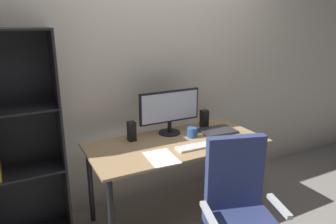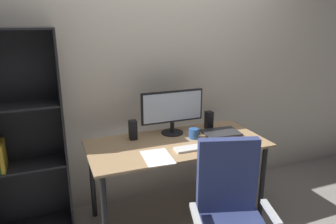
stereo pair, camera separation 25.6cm
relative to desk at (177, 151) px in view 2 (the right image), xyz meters
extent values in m
plane|color=gray|center=(0.00, 0.00, -0.65)|extent=(12.00, 12.00, 0.00)
cube|color=beige|center=(0.00, 0.53, 0.65)|extent=(6.40, 0.10, 2.60)
cube|color=tan|center=(0.00, 0.00, 0.08)|extent=(1.51, 0.71, 0.02)
cylinder|color=black|center=(-0.69, -0.30, -0.29)|extent=(0.04, 0.04, 0.72)
cylinder|color=black|center=(0.69, -0.30, -0.29)|extent=(0.04, 0.04, 0.72)
cylinder|color=black|center=(-0.69, 0.30, -0.29)|extent=(0.04, 0.04, 0.72)
cylinder|color=black|center=(0.69, 0.30, -0.29)|extent=(0.04, 0.04, 0.72)
cylinder|color=black|center=(0.04, 0.22, 0.09)|extent=(0.20, 0.20, 0.01)
cylinder|color=black|center=(0.04, 0.22, 0.15)|extent=(0.04, 0.04, 0.10)
cube|color=black|center=(0.04, 0.22, 0.34)|extent=(0.58, 0.03, 0.29)
cube|color=silver|center=(0.04, 0.20, 0.34)|extent=(0.55, 0.01, 0.26)
cube|color=silver|center=(0.06, -0.18, 0.10)|extent=(0.29, 0.12, 0.02)
cube|color=black|center=(0.29, -0.20, 0.10)|extent=(0.08, 0.11, 0.03)
cylinder|color=#285193|center=(0.17, 0.03, 0.13)|extent=(0.09, 0.09, 0.09)
cube|color=#285193|center=(0.22, 0.03, 0.13)|extent=(0.02, 0.01, 0.05)
cube|color=#2D2D30|center=(0.45, 0.04, 0.10)|extent=(0.34, 0.25, 0.02)
cube|color=black|center=(-0.33, 0.21, 0.17)|extent=(0.06, 0.07, 0.17)
cube|color=black|center=(0.42, 0.21, 0.17)|extent=(0.06, 0.07, 0.17)
cube|color=white|center=(-0.26, -0.22, 0.09)|extent=(0.23, 0.31, 0.00)
cube|color=navy|center=(0.07, -0.68, 0.10)|extent=(0.40, 0.18, 0.52)
cube|color=#B7BABC|center=(-0.21, -0.79, -0.07)|extent=(0.11, 0.26, 0.03)
cube|color=#B7BABC|center=(0.25, -0.93, -0.07)|extent=(0.11, 0.26, 0.03)
cube|color=black|center=(-0.89, 0.32, 0.19)|extent=(0.02, 0.28, 1.69)
cube|color=black|center=(-1.20, 0.45, 0.19)|extent=(0.63, 0.01, 1.69)
cube|color=black|center=(-1.20, 0.32, -0.06)|extent=(0.59, 0.26, 0.02)
cube|color=black|center=(-1.20, 0.32, 0.44)|extent=(0.59, 0.26, 0.02)
cube|color=black|center=(-1.20, 0.32, 1.03)|extent=(0.59, 0.26, 0.02)
cube|color=gold|center=(-1.36, 0.31, 0.06)|extent=(0.03, 0.22, 0.23)
camera|label=1|loc=(-1.21, -2.17, 1.10)|focal=33.38mm
camera|label=2|loc=(-0.98, -2.27, 1.10)|focal=33.38mm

